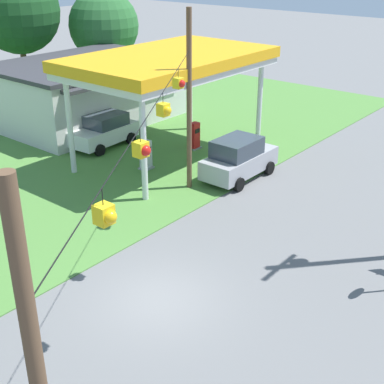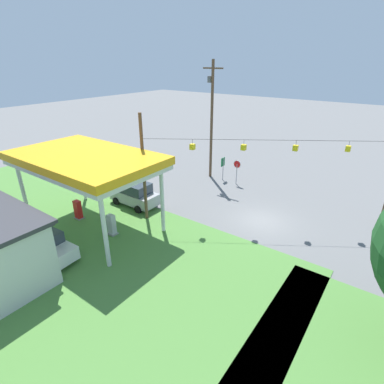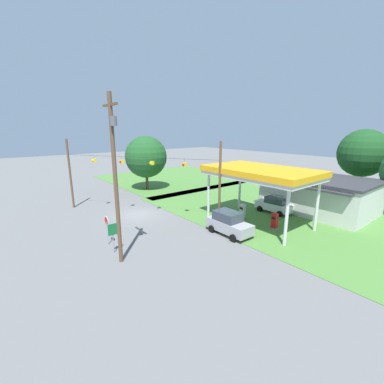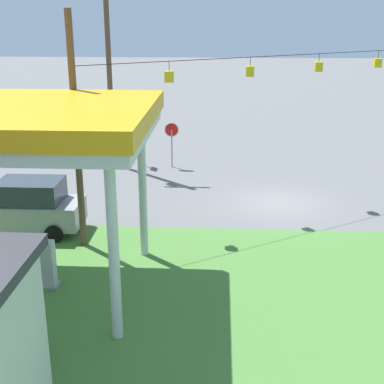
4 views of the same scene
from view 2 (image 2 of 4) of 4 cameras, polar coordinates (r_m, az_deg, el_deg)
ground_plane at (r=24.32m, az=13.10°, el=-5.37°), size 160.00×160.00×0.00m
gas_station_canopy at (r=22.12m, az=-19.63°, el=5.56°), size 10.76×6.49×5.71m
fuel_pump_near at (r=22.37m, az=-15.06°, el=-6.16°), size 0.71×0.56×1.57m
fuel_pump_far at (r=25.31m, az=-20.88°, el=-3.28°), size 0.71×0.56×1.57m
car_at_pumps_front at (r=26.17m, az=-10.83°, el=-0.39°), size 4.35×2.12×2.11m
car_at_pumps_rear at (r=21.14m, az=-26.21°, el=-9.20°), size 4.20×2.29×1.89m
stop_sign_roadside at (r=30.32m, az=8.57°, el=4.74°), size 0.80×0.08×2.50m
route_sign at (r=31.29m, az=5.92°, el=5.29°), size 0.10×0.70×2.40m
utility_pole_main at (r=31.05m, az=3.73°, el=14.32°), size 2.20×0.44×11.69m
signal_span_gantry at (r=22.51m, az=14.18°, el=4.78°), size 15.47×10.24×8.31m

